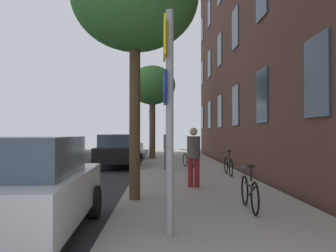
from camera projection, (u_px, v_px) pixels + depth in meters
ground_plane at (109, 170)px, 16.52m from camera, size 41.80×41.80×0.00m
road_asphalt at (64, 170)px, 16.47m from camera, size 7.00×38.00×0.01m
sidewalk at (184, 168)px, 16.61m from camera, size 4.20×38.00×0.12m
building_facade at (241, 4)px, 16.33m from camera, size 0.56×27.00×15.21m
sign_post at (168, 105)px, 5.48m from camera, size 0.16×0.60×3.47m
traffic_light at (152, 123)px, 26.09m from camera, size 0.43×0.24×3.36m
tree_far at (152, 86)px, 22.38m from camera, size 2.88×2.88×5.82m
bicycle_0 at (250, 192)px, 7.25m from camera, size 0.42×1.62×0.94m
bicycle_1 at (228, 165)px, 13.33m from camera, size 0.42×1.68×0.94m
bicycle_2 at (188, 160)px, 16.28m from camera, size 0.54×1.58×0.91m
pedestrian_0 at (194, 153)px, 10.38m from camera, size 0.45×0.45×1.73m
pedestrian_1 at (168, 146)px, 15.46m from camera, size 0.56×0.56×1.78m
pedestrian_2 at (170, 145)px, 20.74m from camera, size 0.41×0.41×1.58m
car_0 at (27, 186)px, 5.66m from camera, size 1.93×4.06×1.62m
car_1 at (117, 150)px, 17.48m from camera, size 2.04×4.31×1.62m
car_2 at (127, 146)px, 23.19m from camera, size 1.98×4.02×1.62m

